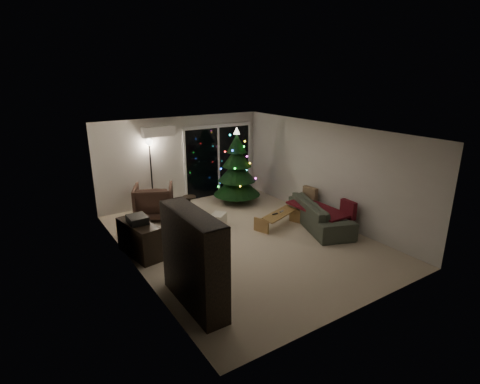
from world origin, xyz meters
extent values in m
plane|color=beige|center=(0.00, 0.00, 0.00)|extent=(6.50, 6.50, 0.00)
plane|color=white|center=(0.00, 0.00, 2.50)|extent=(6.50, 6.50, 0.00)
cube|color=silver|center=(0.00, 3.25, 1.25)|extent=(5.00, 0.02, 2.50)
cube|color=silver|center=(0.00, -3.25, 1.25)|extent=(5.00, 0.02, 2.50)
cube|color=silver|center=(-2.50, 0.00, 1.25)|extent=(0.02, 6.50, 2.50)
cube|color=silver|center=(2.50, 0.00, 1.25)|extent=(0.02, 6.50, 2.50)
cube|color=black|center=(1.20, 3.23, 1.05)|extent=(2.20, 0.02, 2.10)
cube|color=white|center=(-0.70, 3.13, 2.15)|extent=(0.90, 0.22, 0.28)
cube|color=#3F3833|center=(1.20, 3.75, -0.05)|extent=(2.60, 1.00, 0.10)
cube|color=white|center=(1.20, 4.15, 0.50)|extent=(2.20, 0.06, 1.00)
cube|color=black|center=(-2.25, 0.54, 0.36)|extent=(0.62, 1.22, 0.73)
cube|color=black|center=(-2.25, 0.54, 0.80)|extent=(0.37, 0.44, 0.15)
imported|color=#3A231A|center=(-1.22, 2.41, 0.45)|extent=(1.30, 1.31, 0.90)
cube|color=beige|center=(-0.75, 1.78, 0.21)|extent=(0.58, 0.58, 0.42)
cube|color=beige|center=(-1.66, 0.90, 0.16)|extent=(0.54, 0.46, 0.33)
cube|color=beige|center=(-0.07, 1.05, 0.15)|extent=(0.53, 0.51, 0.30)
cylinder|color=black|center=(-0.27, 2.27, 0.23)|extent=(0.38, 0.38, 0.46)
cylinder|color=black|center=(-0.97, 3.16, 0.96)|extent=(0.31, 0.31, 1.92)
imported|color=#373E34|center=(2.05, -0.37, 0.33)|extent=(1.59, 2.39, 0.65)
cube|color=#4C0B0C|center=(1.95, -0.37, 0.47)|extent=(0.70, 1.61, 0.05)
cube|color=#917659|center=(2.30, 0.28, 0.59)|extent=(0.17, 0.44, 0.43)
cube|color=#4C0B0C|center=(2.30, -1.02, 0.59)|extent=(0.16, 0.44, 0.43)
cube|color=black|center=(0.99, 0.11, 0.38)|extent=(0.15, 0.04, 0.02)
cube|color=slate|center=(1.24, 0.16, 0.38)|extent=(0.14, 0.08, 0.02)
cone|color=#143F16|center=(1.27, 2.27, 1.11)|extent=(1.48, 1.48, 2.21)
camera|label=1|loc=(-4.36, -6.58, 3.68)|focal=28.00mm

